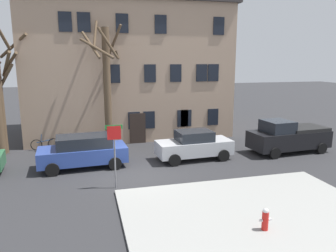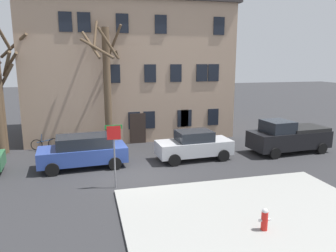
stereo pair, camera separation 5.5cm
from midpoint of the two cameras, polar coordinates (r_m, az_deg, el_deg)
ground_plane at (r=16.31m, az=-5.53°, el=-8.81°), size 120.00×120.00×0.00m
sidewalk_slab at (r=12.37m, az=15.80°, el=-15.86°), size 9.54×7.82×0.12m
building_main at (r=25.67m, az=-7.33°, el=12.04°), size 15.15×8.20×11.65m
tree_bare_far at (r=20.73m, az=-10.96°, el=7.56°), size 2.62×2.63×8.10m
tree_bare_end at (r=22.32m, az=-9.96°, el=6.02°), size 2.20×2.19×7.25m
car_blue_wagon at (r=17.81m, az=-14.89°, el=-4.30°), size 4.70×2.33×1.75m
car_silver_sedan at (r=18.67m, az=4.56°, el=-3.41°), size 4.42×2.11×1.70m
pickup_truck_black at (r=21.39m, az=20.49°, el=-1.77°), size 5.12×2.46×2.06m
fire_hydrant at (r=11.53m, az=16.76°, el=-15.48°), size 0.42×0.22×0.77m
street_sign_pole at (r=14.33m, az=-9.60°, el=-3.29°), size 0.76×0.07×2.91m
bicycle_leaning at (r=22.20m, az=-21.07°, el=-3.01°), size 1.75×0.15×1.03m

